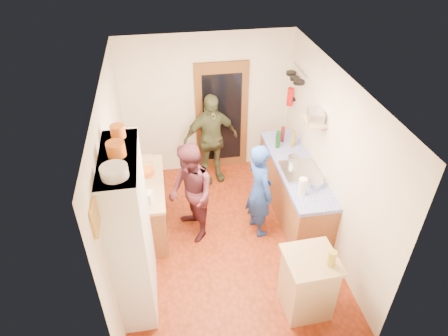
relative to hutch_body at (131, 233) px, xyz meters
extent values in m
cube|color=maroon|center=(1.30, 0.80, -1.11)|extent=(3.00, 4.00, 0.02)
cube|color=silver|center=(1.30, 0.80, 1.51)|extent=(3.00, 4.00, 0.02)
cube|color=silver|center=(1.30, 2.81, 0.20)|extent=(3.00, 0.02, 2.60)
cube|color=silver|center=(1.30, -1.21, 0.20)|extent=(3.00, 0.02, 2.60)
cube|color=silver|center=(-0.21, 0.80, 0.20)|extent=(0.02, 4.00, 2.60)
cube|color=silver|center=(2.81, 0.80, 0.20)|extent=(0.02, 4.00, 2.60)
cube|color=brown|center=(1.55, 2.77, -0.05)|extent=(0.95, 0.06, 2.10)
cube|color=black|center=(1.55, 2.74, -0.05)|extent=(0.70, 0.02, 1.70)
cube|color=silver|center=(0.00, 0.00, 0.00)|extent=(0.40, 1.20, 2.20)
cube|color=silver|center=(0.00, 0.00, 1.08)|extent=(0.40, 1.14, 0.04)
cylinder|color=white|center=(0.00, -0.35, 1.16)|extent=(0.27, 0.27, 0.11)
cylinder|color=orange|center=(0.00, 0.02, 1.18)|extent=(0.19, 0.19, 0.16)
cylinder|color=orange|center=(0.00, 0.40, 1.17)|extent=(0.16, 0.16, 0.15)
cube|color=#945E38|center=(0.10, 1.25, -0.68)|extent=(0.60, 1.40, 0.85)
cube|color=tan|center=(0.10, 1.25, -0.23)|extent=(0.64, 1.44, 0.05)
cube|color=white|center=(0.15, 0.81, -0.12)|extent=(0.26, 0.21, 0.17)
cylinder|color=white|center=(0.05, 1.18, -0.10)|extent=(0.17, 0.17, 0.19)
cylinder|color=orange|center=(0.18, 1.44, -0.15)|extent=(0.26, 0.26, 0.10)
cube|color=tan|center=(0.12, 1.86, -0.19)|extent=(0.30, 0.22, 0.02)
cube|color=#945E38|center=(2.50, 1.30, -0.68)|extent=(0.60, 2.20, 0.84)
cube|color=#1A24BC|center=(2.50, 1.30, -0.23)|extent=(0.62, 2.22, 0.06)
cube|color=silver|center=(2.50, 1.13, -0.18)|extent=(0.55, 0.58, 0.04)
cylinder|color=silver|center=(2.45, 1.33, -0.10)|extent=(0.18, 0.18, 0.12)
cylinder|color=#143F14|center=(2.35, 1.87, -0.05)|extent=(0.10, 0.10, 0.30)
cylinder|color=#591419|center=(2.48, 2.04, -0.06)|extent=(0.08, 0.08, 0.28)
cylinder|color=olive|center=(2.61, 1.85, -0.05)|extent=(0.09, 0.09, 0.30)
cylinder|color=white|center=(2.35, 0.61, -0.07)|extent=(0.13, 0.13, 0.26)
cylinder|color=silver|center=(2.60, 0.76, -0.15)|extent=(0.28, 0.28, 0.10)
cube|color=tan|center=(2.08, -0.58, -0.67)|extent=(0.57, 0.57, 0.86)
cube|color=tan|center=(2.08, -0.58, -0.22)|extent=(0.64, 0.64, 0.05)
cube|color=white|center=(2.03, -0.54, -0.21)|extent=(0.36, 0.29, 0.02)
cylinder|color=#AD9E2D|center=(2.26, -0.70, -0.09)|extent=(0.10, 0.10, 0.20)
cylinder|color=silver|center=(2.76, 2.33, 0.95)|extent=(0.02, 0.65, 0.02)
cylinder|color=black|center=(2.70, 2.15, 0.82)|extent=(0.18, 0.18, 0.05)
cylinder|color=black|center=(2.70, 2.35, 0.80)|extent=(0.16, 0.16, 0.05)
cylinder|color=black|center=(2.70, 2.55, 0.81)|extent=(0.17, 0.17, 0.05)
cube|color=tan|center=(2.67, 1.25, 0.60)|extent=(0.26, 0.42, 0.03)
cube|color=silver|center=(2.67, 1.25, 0.69)|extent=(0.28, 0.34, 0.15)
cube|color=black|center=(2.77, 2.50, 0.35)|extent=(0.06, 0.10, 0.04)
cylinder|color=red|center=(2.71, 2.50, 0.40)|extent=(0.11, 0.11, 0.32)
cube|color=gold|center=(-0.18, -0.75, 0.95)|extent=(0.03, 0.25, 0.30)
imported|color=#1D3D94|center=(1.85, 0.91, -0.32)|extent=(0.51, 0.65, 1.57)
imported|color=#491E29|center=(0.82, 1.04, -0.30)|extent=(0.80, 0.92, 1.60)
imported|color=#3B3E25|center=(1.30, 2.39, -0.25)|extent=(1.06, 0.60, 1.70)
camera|label=1|loc=(0.53, -3.58, 3.39)|focal=32.00mm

